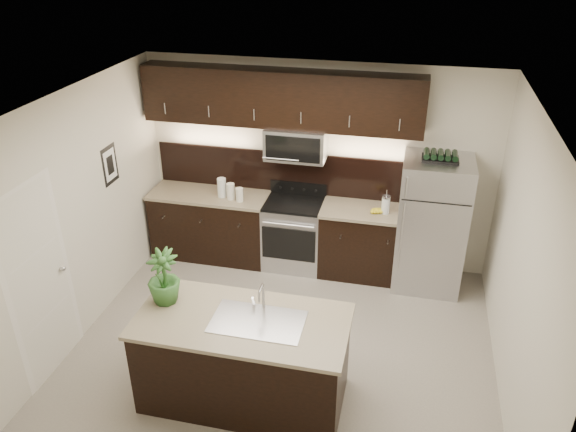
{
  "coord_description": "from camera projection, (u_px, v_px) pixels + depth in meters",
  "views": [
    {
      "loc": [
        1.14,
        -4.69,
        4.13
      ],
      "look_at": [
        -0.07,
        0.55,
        1.33
      ],
      "focal_mm": 35.0,
      "sensor_mm": 36.0,
      "label": 1
    }
  ],
  "objects": [
    {
      "name": "sink_faucet",
      "position": [
        258.0,
        320.0,
        5.08
      ],
      "size": [
        0.84,
        0.5,
        0.28
      ],
      "color": "silver",
      "rests_on": "island"
    },
    {
      "name": "wine_rack",
      "position": [
        441.0,
        156.0,
        6.49
      ],
      "size": [
        0.42,
        0.26,
        0.1
      ],
      "color": "black",
      "rests_on": "refrigerator"
    },
    {
      "name": "ground",
      "position": [
        283.0,
        346.0,
        6.19
      ],
      "size": [
        4.5,
        4.5,
        0.0
      ],
      "primitive_type": "plane",
      "color": "gray",
      "rests_on": "ground"
    },
    {
      "name": "room_walls",
      "position": [
        270.0,
        210.0,
        5.39
      ],
      "size": [
        4.52,
        4.02,
        2.71
      ],
      "color": "beige",
      "rests_on": "ground"
    },
    {
      "name": "bananas",
      "position": [
        373.0,
        211.0,
        6.98
      ],
      "size": [
        0.23,
        0.2,
        0.06
      ],
      "primitive_type": "ellipsoid",
      "rotation": [
        0.0,
        0.0,
        0.29
      ],
      "color": "gold",
      "rests_on": "counter_run"
    },
    {
      "name": "french_press",
      "position": [
        386.0,
        205.0,
        6.93
      ],
      "size": [
        0.11,
        0.11,
        0.31
      ],
      "rotation": [
        0.0,
        0.0,
        0.39
      ],
      "color": "silver",
      "rests_on": "counter_run"
    },
    {
      "name": "counter_run",
      "position": [
        279.0,
        232.0,
        7.52
      ],
      "size": [
        3.51,
        0.65,
        0.94
      ],
      "color": "black",
      "rests_on": "ground"
    },
    {
      "name": "island",
      "position": [
        244.0,
        359.0,
        5.32
      ],
      "size": [
        1.96,
        0.96,
        0.94
      ],
      "color": "black",
      "rests_on": "ground"
    },
    {
      "name": "upper_fixtures",
      "position": [
        283.0,
        108.0,
        6.87
      ],
      "size": [
        3.49,
        0.4,
        1.66
      ],
      "color": "black",
      "rests_on": "counter_run"
    },
    {
      "name": "refrigerator",
      "position": [
        431.0,
        224.0,
        6.9
      ],
      "size": [
        0.82,
        0.74,
        1.7
      ],
      "primitive_type": "cube",
      "color": "#B2B2B7",
      "rests_on": "ground"
    },
    {
      "name": "plant",
      "position": [
        163.0,
        277.0,
        5.23
      ],
      "size": [
        0.34,
        0.34,
        0.54
      ],
      "primitive_type": "imported",
      "rotation": [
        0.0,
        0.0,
        -0.14
      ],
      "color": "#2C5A24",
      "rests_on": "island"
    },
    {
      "name": "canisters",
      "position": [
        228.0,
        190.0,
        7.31
      ],
      "size": [
        0.37,
        0.19,
        0.26
      ],
      "rotation": [
        0.0,
        0.0,
        -0.29
      ],
      "color": "silver",
      "rests_on": "counter_run"
    }
  ]
}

